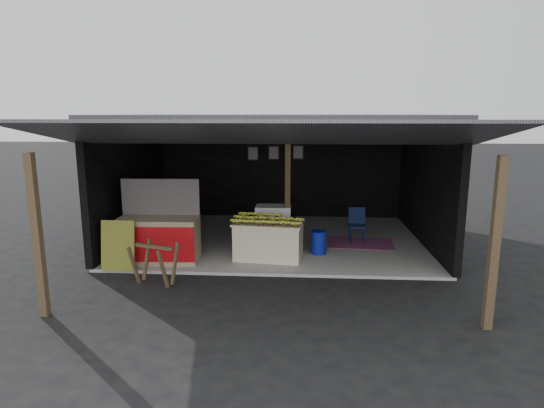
# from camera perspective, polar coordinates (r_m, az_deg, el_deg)

# --- Properties ---
(ground) EXTENTS (80.00, 80.00, 0.00)m
(ground) POSITION_cam_1_polar(r_m,az_deg,el_deg) (8.74, -0.47, -9.10)
(ground) COLOR black
(ground) RESTS_ON ground
(concrete_slab) EXTENTS (7.00, 5.00, 0.06)m
(concrete_slab) POSITION_cam_1_polar(r_m,az_deg,el_deg) (11.10, 0.48, -4.45)
(concrete_slab) COLOR gray
(concrete_slab) RESTS_ON ground
(shophouse) EXTENTS (7.40, 7.29, 3.02)m
(shophouse) POSITION_cam_1_polar(r_m,az_deg,el_deg) (11.04, 0.60, 6.39)
(shophouse) COLOR black
(shophouse) RESTS_ON ground
(banana_table) EXTENTS (1.51, 1.03, 0.78)m
(banana_table) POSITION_cam_1_polar(r_m,az_deg,el_deg) (9.52, -0.42, -4.51)
(banana_table) COLOR beige
(banana_table) RESTS_ON concrete_slab
(banana_pile) EXTENTS (1.38, 0.92, 0.15)m
(banana_pile) POSITION_cam_1_polar(r_m,az_deg,el_deg) (9.40, -0.42, -1.79)
(banana_pile) COLOR yellow
(banana_pile) RESTS_ON banana_table
(white_crate) EXTENTS (0.81, 0.56, 0.89)m
(white_crate) POSITION_cam_1_polar(r_m,az_deg,el_deg) (10.56, 0.16, -2.61)
(white_crate) COLOR white
(white_crate) RESTS_ON concrete_slab
(neighbor_stall) EXTENTS (1.64, 0.79, 1.67)m
(neighbor_stall) POSITION_cam_1_polar(r_m,az_deg,el_deg) (9.58, -14.04, -4.08)
(neighbor_stall) COLOR #998466
(neighbor_stall) RESTS_ON concrete_slab
(green_signboard) EXTENTS (0.65, 0.19, 0.97)m
(green_signboard) POSITION_cam_1_polar(r_m,az_deg,el_deg) (9.26, -18.77, -4.97)
(green_signboard) COLOR black
(green_signboard) RESTS_ON concrete_slab
(sawhorse) EXTENTS (0.83, 0.82, 0.75)m
(sawhorse) POSITION_cam_1_polar(r_m,az_deg,el_deg) (8.46, -14.55, -6.79)
(sawhorse) COLOR brown
(sawhorse) RESTS_ON ground
(water_barrel) EXTENTS (0.32, 0.32, 0.48)m
(water_barrel) POSITION_cam_1_polar(r_m,az_deg,el_deg) (9.89, 5.85, -4.88)
(water_barrel) COLOR navy
(water_barrel) RESTS_ON concrete_slab
(plastic_chair) EXTENTS (0.39, 0.39, 0.81)m
(plastic_chair) POSITION_cam_1_polar(r_m,az_deg,el_deg) (10.87, 10.61, -2.24)
(plastic_chair) COLOR #0A1137
(plastic_chair) RESTS_ON concrete_slab
(magenta_rug) EXTENTS (1.57, 1.11, 0.01)m
(magenta_rug) POSITION_cam_1_polar(r_m,az_deg,el_deg) (10.86, 11.02, -4.84)
(magenta_rug) COLOR #791A5A
(magenta_rug) RESTS_ON concrete_slab
(picture_frames) EXTENTS (1.62, 0.04, 0.46)m
(picture_frames) POSITION_cam_1_polar(r_m,az_deg,el_deg) (13.13, 0.37, 6.44)
(picture_frames) COLOR black
(picture_frames) RESTS_ON shophouse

